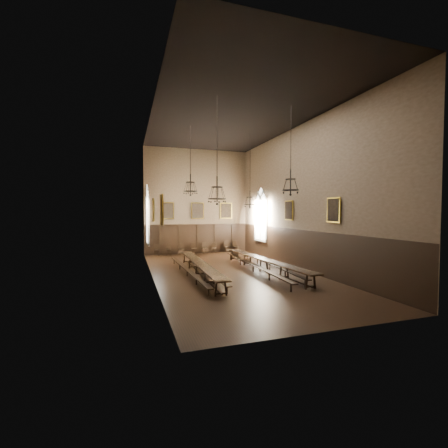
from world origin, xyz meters
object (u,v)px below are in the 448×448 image
table_right (264,265)px  bench_right_inner (253,267)px  chair_4 (205,250)px  chair_7 (236,249)px  chair_0 (156,252)px  chandelier_front_right (290,184)px  chair_5 (214,250)px  bench_right_outer (270,266)px  chair_2 (182,251)px  chair_3 (194,250)px  chair_1 (169,252)px  bench_left_outer (187,272)px  chandelier_back_left (191,187)px  chandelier_front_left (217,192)px  chair_6 (227,249)px  table_left (200,269)px  bench_left_inner (205,270)px  chandelier_back_right (250,199)px

table_right → bench_right_inner: size_ratio=0.97×
chair_4 → chair_7: chair_7 is taller
chair_0 → chandelier_front_right: (5.71, -11.51, 4.72)m
chair_4 → chair_5: 0.85m
table_right → bench_right_outer: bearing=26.6°
chair_2 → bench_right_outer: bearing=-66.5°
bench_right_inner → chair_3: 8.81m
chair_0 → chair_1: bearing=2.4°
bench_left_outer → chandelier_back_left: (0.66, 2.20, 4.91)m
chair_7 → chandelier_front_left: 13.35m
bench_right_inner → chair_1: 9.37m
chair_4 → chair_6: 2.02m
table_left → chair_5: bearing=69.2°
chair_0 → chair_5: bearing=7.9°
table_left → chair_3: (1.51, 8.68, -0.08)m
chandelier_front_left → chandelier_front_right: 3.94m
bench_left_inner → chair_2: (0.07, 8.32, 0.01)m
table_left → table_right: bearing=-0.3°
chair_4 → chandelier_back_left: (-2.52, -6.43, 4.89)m
chair_0 → bench_left_outer: bearing=-76.7°
bench_left_inner → chair_1: (-1.03, 8.30, 0.02)m
chair_7 → chandelier_front_right: (-1.25, -11.53, 4.70)m
chair_0 → chandelier_front_left: (1.80, -11.54, 4.25)m
table_right → table_left: bearing=179.7°
chair_0 → bench_right_outer: bearing=-46.5°
bench_right_outer → chair_4: bearing=103.7°
bench_right_inner → chair_4: bearing=95.6°
chair_7 → chair_5: bearing=162.7°
chair_4 → bench_right_outer: bearing=-86.5°
chair_1 → chandelier_front_right: size_ratio=0.21×
bench_right_outer → chair_3: bearing=109.5°
chair_3 → table_left: bearing=-102.6°
chandelier_front_left → chair_3: bearing=83.3°
chandelier_back_left → bench_left_inner: bearing=-77.8°
chair_4 → chair_6: chair_6 is taller
bench_right_inner → chair_6: (1.17, 8.50, 0.02)m
bench_right_outer → chandelier_back_right: bearing=97.9°
table_left → bench_left_outer: table_left is taller
chair_5 → chair_7: (2.01, -0.05, 0.04)m
table_left → chandelier_front_left: chandelier_front_left is taller
bench_right_outer → chair_3: 8.94m
bench_left_inner → chair_7: chair_7 is taller
table_right → chair_6: bearing=86.6°
table_right → chair_7: chair_7 is taller
bench_left_outer → chair_1: size_ratio=9.66×
chair_1 → chair_4: size_ratio=1.02×
chair_5 → chandelier_back_left: bearing=-98.6°
bench_right_inner → chair_0: bearing=120.0°
table_right → chandelier_front_right: bearing=-87.8°
bench_left_inner → chair_1: size_ratio=9.88×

